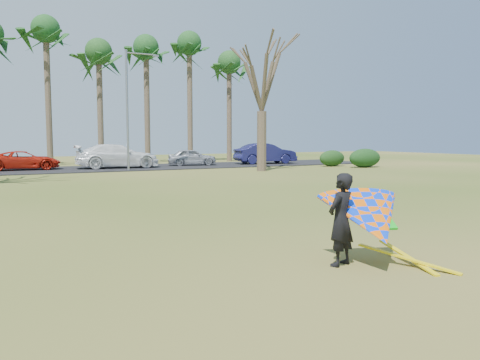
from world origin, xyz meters
name	(u,v)px	position (x,y,z in m)	size (l,w,h in m)	color
ground	(279,233)	(0.00, 0.00, 0.00)	(100.00, 100.00, 0.00)	#284F11
parking_strip	(90,169)	(0.00, 25.00, 0.03)	(46.00, 7.00, 0.06)	black
palm_5	(46,31)	(-2.00, 31.00, 10.52)	(4.84, 4.84, 12.24)	#46392A
palm_6	(99,53)	(2.00, 31.00, 9.17)	(4.84, 4.84, 10.84)	#4E3D2F
palm_7	(146,49)	(6.00, 31.00, 9.85)	(4.84, 4.84, 11.54)	#4D3F2E
palm_8	(189,45)	(10.00, 31.00, 10.52)	(4.84, 4.84, 12.24)	#4C3A2D
palm_9	(229,64)	(14.00, 31.00, 9.17)	(4.84, 4.84, 10.84)	#49382B
bare_tree_right	(262,72)	(10.00, 18.00, 6.57)	(6.27, 6.27, 9.21)	#46392A
streetlight	(130,104)	(2.16, 22.00, 4.46)	(2.28, 0.18, 8.00)	gray
hedge_near	(365,158)	(18.77, 17.61, 0.71)	(2.83, 1.28, 1.41)	#133514
hedge_far	(332,158)	(17.41, 19.80, 0.63)	(2.27, 1.07, 1.26)	#153613
car_2	(24,160)	(-4.16, 25.62, 0.70)	(2.12, 4.60, 1.28)	red
car_3	(118,156)	(1.93, 24.80, 0.91)	(2.39, 5.88, 1.71)	white
car_4	(192,157)	(7.89, 25.30, 0.71)	(1.53, 3.80, 1.30)	#999EA6
car_5	(265,153)	(14.20, 24.57, 0.91)	(1.80, 5.15, 1.70)	#1A1A4E
kite_flyer	(368,218)	(-0.13, -3.08, 0.84)	(2.13, 2.39, 2.02)	black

